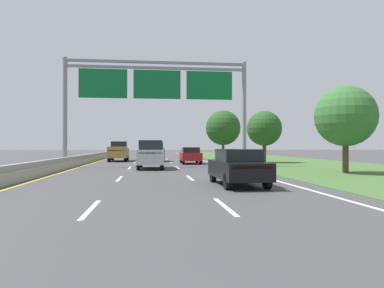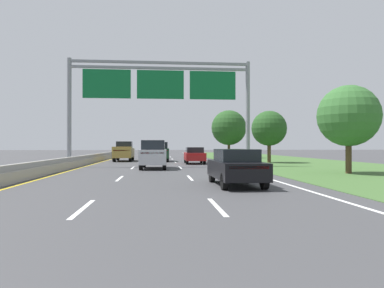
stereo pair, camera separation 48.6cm
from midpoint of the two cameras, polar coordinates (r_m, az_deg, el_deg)
name	(u,v)px [view 2 (the right image)]	position (r m, az deg, el deg)	size (l,w,h in m)	color
ground_plane	(157,164)	(34.51, -5.17, -3.13)	(220.00, 220.00, 0.00)	#3D3D3F
lane_striping	(157,164)	(34.05, -5.17, -3.16)	(11.96, 106.00, 0.01)	white
grass_verge_right	(298,163)	(37.22, 16.88, -2.89)	(14.00, 110.00, 0.02)	#3D602D
median_barrier_concrete	(87,160)	(35.12, -16.01, -2.49)	(0.60, 110.00, 0.85)	#99968E
overhead_sign_gantry	(160,90)	(29.86, -4.58, 8.56)	(15.06, 0.42, 8.81)	gray
pickup_truck_gold	(124,151)	(40.66, -10.47, -1.18)	(2.04, 5.41, 2.20)	#A38438
car_black_right_lane_sedan	(236,167)	(15.60, 7.89, -3.59)	(1.89, 4.43, 1.57)	black
car_silver_centre_lane_suv	(154,154)	(26.82, -5.63, -1.60)	(2.00, 4.74, 2.11)	#B2B5BA
car_darkgreen_centre_lane_suv	(160,151)	(39.31, -4.84, -1.18)	(1.96, 4.72, 2.11)	#193D23
car_navy_centre_lane_sedan	(156,153)	(47.51, -5.39, -1.36)	(1.84, 4.41, 1.57)	#161E47
car_red_right_lane_sedan	(194,155)	(34.26, 0.81, -1.78)	(1.89, 4.43, 1.57)	maroon
roadside_tree_near	(348,116)	(24.14, 24.20, 4.10)	(3.76, 3.76, 5.44)	#4C3823
roadside_tree_mid	(269,128)	(36.95, 12.56, 2.44)	(3.54, 3.54, 5.25)	#4C3823
roadside_tree_far	(229,128)	(50.50, 6.16, 2.59)	(4.91, 4.91, 6.70)	#4C3823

